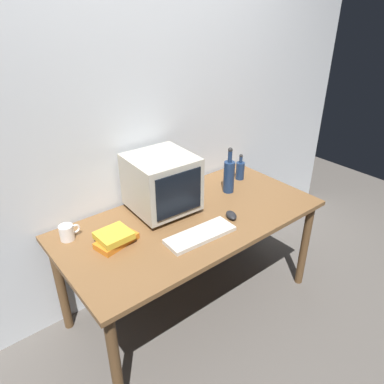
{
  "coord_description": "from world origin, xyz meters",
  "views": [
    {
      "loc": [
        -1.21,
        -1.5,
        1.93
      ],
      "look_at": [
        0.0,
        0.0,
        0.89
      ],
      "focal_mm": 34.12,
      "sensor_mm": 36.0,
      "label": 1
    }
  ],
  "objects_px": {
    "computer_mouse": "(231,215)",
    "book_stack": "(115,238)",
    "bottle_short": "(240,170)",
    "cd_spindle": "(190,188)",
    "keyboard": "(200,235)",
    "crt_monitor": "(162,183)",
    "bottle_tall": "(229,175)",
    "mug": "(67,232)"
  },
  "relations": [
    {
      "from": "keyboard",
      "to": "mug",
      "type": "bearing_deg",
      "value": 145.7
    },
    {
      "from": "keyboard",
      "to": "mug",
      "type": "height_order",
      "value": "mug"
    },
    {
      "from": "computer_mouse",
      "to": "book_stack",
      "type": "relative_size",
      "value": 0.4
    },
    {
      "from": "computer_mouse",
      "to": "bottle_tall",
      "type": "height_order",
      "value": "bottle_tall"
    },
    {
      "from": "computer_mouse",
      "to": "book_stack",
      "type": "distance_m",
      "value": 0.72
    },
    {
      "from": "bottle_tall",
      "to": "bottle_short",
      "type": "relative_size",
      "value": 1.64
    },
    {
      "from": "keyboard",
      "to": "bottle_tall",
      "type": "bearing_deg",
      "value": 33.2
    },
    {
      "from": "crt_monitor",
      "to": "bottle_tall",
      "type": "relative_size",
      "value": 1.23
    },
    {
      "from": "crt_monitor",
      "to": "bottle_tall",
      "type": "height_order",
      "value": "crt_monitor"
    },
    {
      "from": "mug",
      "to": "book_stack",
      "type": "bearing_deg",
      "value": -48.17
    },
    {
      "from": "crt_monitor",
      "to": "bottle_short",
      "type": "height_order",
      "value": "crt_monitor"
    },
    {
      "from": "bottle_short",
      "to": "cd_spindle",
      "type": "bearing_deg",
      "value": 167.81
    },
    {
      "from": "computer_mouse",
      "to": "bottle_short",
      "type": "bearing_deg",
      "value": 61.97
    },
    {
      "from": "crt_monitor",
      "to": "keyboard",
      "type": "bearing_deg",
      "value": -90.78
    },
    {
      "from": "bottle_short",
      "to": "book_stack",
      "type": "bearing_deg",
      "value": -172.77
    },
    {
      "from": "bottle_short",
      "to": "cd_spindle",
      "type": "relative_size",
      "value": 1.67
    },
    {
      "from": "keyboard",
      "to": "book_stack",
      "type": "distance_m",
      "value": 0.48
    },
    {
      "from": "bottle_tall",
      "to": "bottle_short",
      "type": "height_order",
      "value": "bottle_tall"
    },
    {
      "from": "computer_mouse",
      "to": "cd_spindle",
      "type": "bearing_deg",
      "value": 108.96
    },
    {
      "from": "keyboard",
      "to": "book_stack",
      "type": "xyz_separation_m",
      "value": [
        -0.41,
        0.24,
        0.03
      ]
    },
    {
      "from": "bottle_short",
      "to": "book_stack",
      "type": "relative_size",
      "value": 0.79
    },
    {
      "from": "bottle_tall",
      "to": "cd_spindle",
      "type": "xyz_separation_m",
      "value": [
        -0.2,
        0.18,
        -0.1
      ]
    },
    {
      "from": "bottle_tall",
      "to": "cd_spindle",
      "type": "relative_size",
      "value": 2.74
    },
    {
      "from": "mug",
      "to": "cd_spindle",
      "type": "relative_size",
      "value": 1.0
    },
    {
      "from": "crt_monitor",
      "to": "computer_mouse",
      "type": "distance_m",
      "value": 0.48
    },
    {
      "from": "bottle_short",
      "to": "book_stack",
      "type": "xyz_separation_m",
      "value": [
        -1.13,
        -0.14,
        -0.04
      ]
    },
    {
      "from": "keyboard",
      "to": "book_stack",
      "type": "bearing_deg",
      "value": 152.1
    },
    {
      "from": "bottle_short",
      "to": "cd_spindle",
      "type": "xyz_separation_m",
      "value": [
        -0.41,
        0.09,
        -0.05
      ]
    },
    {
      "from": "keyboard",
      "to": "computer_mouse",
      "type": "height_order",
      "value": "computer_mouse"
    },
    {
      "from": "computer_mouse",
      "to": "cd_spindle",
      "type": "distance_m",
      "value": 0.44
    },
    {
      "from": "mug",
      "to": "cd_spindle",
      "type": "bearing_deg",
      "value": 1.32
    },
    {
      "from": "cd_spindle",
      "to": "bottle_tall",
      "type": "bearing_deg",
      "value": -41.95
    },
    {
      "from": "mug",
      "to": "computer_mouse",
      "type": "bearing_deg",
      "value": -25.63
    },
    {
      "from": "crt_monitor",
      "to": "bottle_short",
      "type": "relative_size",
      "value": 2.02
    },
    {
      "from": "book_stack",
      "to": "mug",
      "type": "xyz_separation_m",
      "value": [
        -0.19,
        0.21,
        0.01
      ]
    },
    {
      "from": "bottle_short",
      "to": "crt_monitor",
      "type": "bearing_deg",
      "value": -179.52
    },
    {
      "from": "book_stack",
      "to": "cd_spindle",
      "type": "distance_m",
      "value": 0.76
    },
    {
      "from": "bottle_tall",
      "to": "book_stack",
      "type": "height_order",
      "value": "bottle_tall"
    },
    {
      "from": "computer_mouse",
      "to": "bottle_short",
      "type": "relative_size",
      "value": 0.5
    },
    {
      "from": "computer_mouse",
      "to": "book_stack",
      "type": "xyz_separation_m",
      "value": [
        -0.69,
        0.21,
        0.02
      ]
    },
    {
      "from": "computer_mouse",
      "to": "bottle_short",
      "type": "distance_m",
      "value": 0.56
    },
    {
      "from": "bottle_tall",
      "to": "crt_monitor",
      "type": "bearing_deg",
      "value": 170.46
    }
  ]
}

